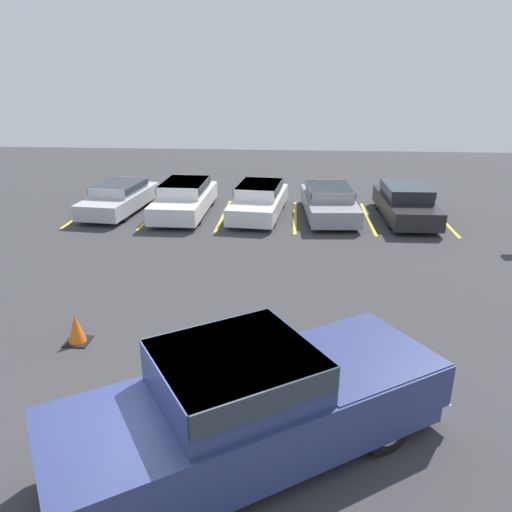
% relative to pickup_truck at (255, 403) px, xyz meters
% --- Properties ---
extents(ground_plane, '(60.00, 60.00, 0.00)m').
position_rel_pickup_truck_xyz_m(ground_plane, '(-1.10, -0.16, -0.91)').
color(ground_plane, '#38383A').
extents(stall_stripe_a, '(0.12, 4.48, 0.01)m').
position_rel_pickup_truck_xyz_m(stall_stripe_a, '(-7.94, 12.93, -0.91)').
color(stall_stripe_a, yellow).
rests_on(stall_stripe_a, ground_plane).
extents(stall_stripe_b, '(0.12, 4.48, 0.01)m').
position_rel_pickup_truck_xyz_m(stall_stripe_b, '(-5.11, 12.93, -0.91)').
color(stall_stripe_b, yellow).
rests_on(stall_stripe_b, ground_plane).
extents(stall_stripe_c, '(0.12, 4.48, 0.01)m').
position_rel_pickup_truck_xyz_m(stall_stripe_c, '(-2.28, 12.93, -0.91)').
color(stall_stripe_c, yellow).
rests_on(stall_stripe_c, ground_plane).
extents(stall_stripe_d, '(0.12, 4.48, 0.01)m').
position_rel_pickup_truck_xyz_m(stall_stripe_d, '(0.55, 12.93, -0.91)').
color(stall_stripe_d, yellow).
rests_on(stall_stripe_d, ground_plane).
extents(stall_stripe_e, '(0.12, 4.48, 0.01)m').
position_rel_pickup_truck_xyz_m(stall_stripe_e, '(3.39, 12.93, -0.91)').
color(stall_stripe_e, yellow).
rests_on(stall_stripe_e, ground_plane).
extents(stall_stripe_f, '(0.12, 4.48, 0.01)m').
position_rel_pickup_truck_xyz_m(stall_stripe_f, '(6.22, 12.93, -0.91)').
color(stall_stripe_f, yellow).
rests_on(stall_stripe_f, ground_plane).
extents(pickup_truck, '(6.10, 4.93, 1.85)m').
position_rel_pickup_truck_xyz_m(pickup_truck, '(0.00, 0.00, 0.00)').
color(pickup_truck, navy).
rests_on(pickup_truck, ground_plane).
extents(parked_sedan_a, '(2.14, 4.62, 1.17)m').
position_rel_pickup_truck_xyz_m(parked_sedan_a, '(-6.53, 13.14, -0.29)').
color(parked_sedan_a, '#B7BABF').
rests_on(parked_sedan_a, ground_plane).
extents(parked_sedan_b, '(1.87, 4.81, 1.30)m').
position_rel_pickup_truck_xyz_m(parked_sedan_b, '(-3.83, 13.03, -0.22)').
color(parked_sedan_b, silver).
rests_on(parked_sedan_b, ground_plane).
extents(parked_sedan_c, '(2.19, 4.81, 1.25)m').
position_rel_pickup_truck_xyz_m(parked_sedan_c, '(-0.88, 13.07, -0.25)').
color(parked_sedan_c, silver).
rests_on(parked_sedan_c, ground_plane).
extents(parked_sedan_d, '(2.14, 4.72, 1.20)m').
position_rel_pickup_truck_xyz_m(parked_sedan_d, '(1.85, 13.09, -0.28)').
color(parked_sedan_d, gray).
rests_on(parked_sedan_d, ground_plane).
extents(parked_sedan_e, '(1.83, 4.68, 1.31)m').
position_rel_pickup_truck_xyz_m(parked_sedan_e, '(4.76, 12.99, -0.22)').
color(parked_sedan_e, '#232326').
rests_on(parked_sedan_e, ground_plane).
extents(traffic_cone, '(0.50, 0.50, 0.65)m').
position_rel_pickup_truck_xyz_m(traffic_cone, '(-4.03, 2.96, -0.61)').
color(traffic_cone, black).
rests_on(traffic_cone, ground_plane).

